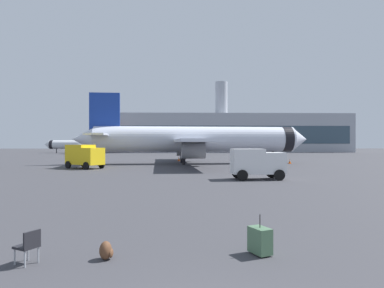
{
  "coord_description": "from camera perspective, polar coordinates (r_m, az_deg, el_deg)",
  "views": [
    {
      "loc": [
        -0.22,
        -4.54,
        3.05
      ],
      "look_at": [
        0.78,
        27.83,
        3.0
      ],
      "focal_mm": 31.65,
      "sensor_mm": 36.0,
      "label": 1
    }
  ],
  "objects": [
    {
      "name": "safety_cone_mid",
      "position": [
        58.69,
        -2.21,
        -2.49
      ],
      "size": [
        0.44,
        0.44,
        0.82
      ],
      "color": "#F2590C",
      "rests_on": "ground"
    },
    {
      "name": "cargo_van",
      "position": [
        29.26,
        10.87,
        -3.05
      ],
      "size": [
        4.48,
        2.48,
        2.6
      ],
      "color": "white",
      "rests_on": "ground"
    },
    {
      "name": "airplane_at_gate",
      "position": [
        50.95,
        0.41,
        0.77
      ],
      "size": [
        35.76,
        32.26,
        10.5
      ],
      "color": "silver",
      "rests_on": "ground"
    },
    {
      "name": "rolling_suitcase",
      "position": [
        9.83,
        11.38,
        -15.62
      ],
      "size": [
        0.63,
        0.75,
        1.1
      ],
      "color": "#476B4C",
      "rests_on": "ground"
    },
    {
      "name": "gate_chair",
      "position": [
        9.8,
        -25.83,
        -15.03
      ],
      "size": [
        0.65,
        0.65,
        0.86
      ],
      "color": "black",
      "rests_on": "ground"
    },
    {
      "name": "airplane_taxiing",
      "position": [
        113.97,
        -17.78,
        -0.11
      ],
      "size": [
        26.0,
        23.45,
        7.63
      ],
      "color": "silver",
      "rests_on": "ground"
    },
    {
      "name": "safety_cone_near",
      "position": [
        53.32,
        16.15,
        -2.83
      ],
      "size": [
        0.44,
        0.44,
        0.69
      ],
      "color": "#F2590C",
      "rests_on": "ground"
    },
    {
      "name": "service_truck",
      "position": [
        43.29,
        -17.67,
        -1.83
      ],
      "size": [
        5.18,
        4.6,
        2.9
      ],
      "color": "yellow",
      "rests_on": "ground"
    },
    {
      "name": "terminal_building",
      "position": [
        123.31,
        6.77,
        1.83
      ],
      "size": [
        81.27,
        18.54,
        25.32
      ],
      "color": "#9EA3AD",
      "rests_on": "ground"
    },
    {
      "name": "traveller_backpack",
      "position": [
        9.58,
        -14.26,
        -17.03
      ],
      "size": [
        0.36,
        0.4,
        0.48
      ],
      "color": "brown",
      "rests_on": "ground"
    }
  ]
}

